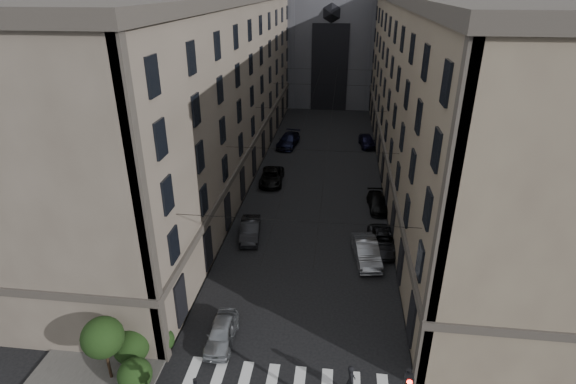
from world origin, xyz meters
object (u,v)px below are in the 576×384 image
at_px(car_left_midnear, 250,230).
at_px(car_right_near, 366,251).
at_px(car_right_midnear, 383,241).
at_px(car_left_midfar, 272,177).
at_px(car_left_far, 288,140).
at_px(pedestrian, 351,380).
at_px(car_right_midfar, 378,203).
at_px(car_right_far, 367,141).
at_px(car_left_near, 221,333).

height_order(car_left_midnear, car_right_near, car_right_near).
xyz_separation_m(car_left_midnear, car_right_midnear, (11.11, -0.41, -0.05)).
bearing_deg(car_right_midnear, car_left_midfar, 130.60).
bearing_deg(car_left_far, pedestrian, -70.64).
relative_size(car_right_midfar, car_right_far, 0.98).
xyz_separation_m(car_right_near, car_right_midfar, (1.44, 9.13, -0.17)).
relative_size(car_left_midfar, car_right_near, 1.05).
xyz_separation_m(car_left_far, car_right_near, (9.26, -26.31, -0.00)).
distance_m(car_left_midnear, car_left_far, 23.94).
bearing_deg(car_left_midnear, car_right_near, -21.07).
relative_size(car_right_near, pedestrian, 2.58).
bearing_deg(car_right_far, car_left_near, -112.60).
relative_size(car_left_midfar, car_right_midfar, 1.17).
relative_size(car_right_midnear, car_right_midfar, 1.13).
height_order(car_left_midfar, car_right_far, car_right_far).
xyz_separation_m(car_left_midfar, car_right_far, (10.70, 13.43, 0.05)).
bearing_deg(car_right_midfar, car_right_far, 86.03).
relative_size(car_left_far, car_right_midnear, 1.13).
distance_m(car_left_midnear, car_right_far, 27.31).
bearing_deg(car_left_midfar, car_right_midnear, -50.06).
distance_m(car_left_far, pedestrian, 39.98).
bearing_deg(car_left_midnear, car_right_midfar, 24.04).
bearing_deg(car_left_midfar, pedestrian, -75.32).
distance_m(car_left_near, car_right_midfar, 21.74).
distance_m(car_left_near, car_left_midfar, 24.00).
height_order(car_left_near, car_left_midnear, car_left_midnear).
distance_m(car_left_midnear, car_left_midfar, 11.67).
bearing_deg(car_right_midnear, car_right_midfar, 88.14).
xyz_separation_m(car_left_near, car_left_midfar, (-0.65, 23.99, 0.04)).
xyz_separation_m(car_right_midnear, pedestrian, (-2.72, -14.83, 0.26)).
bearing_deg(pedestrian, car_right_midnear, -16.33).
bearing_deg(car_left_midnear, car_right_far, 59.51).
distance_m(car_right_midnear, car_right_far, 25.51).
bearing_deg(car_left_far, car_right_midfar, -50.22).
distance_m(car_left_midfar, pedestrian, 28.16).
bearing_deg(car_left_midnear, car_left_midfar, 82.43).
distance_m(car_left_far, car_right_midfar, 20.24).
height_order(car_left_near, car_right_midfar, car_left_near).
distance_m(car_left_near, car_left_far, 36.26).
xyz_separation_m(car_right_midfar, pedestrian, (-2.72, -22.00, 0.31)).
relative_size(car_left_near, car_right_midfar, 0.90).
relative_size(car_left_midnear, car_left_midfar, 0.86).
distance_m(car_left_midfar, car_right_midfar, 12.09).
xyz_separation_m(car_right_near, pedestrian, (-1.28, -12.87, 0.14)).
distance_m(car_left_midfar, car_left_far, 12.28).
bearing_deg(car_left_far, car_right_midnear, -58.42).
distance_m(car_left_midnear, car_right_midfar, 13.00).
xyz_separation_m(car_right_near, car_right_far, (1.10, 27.47, -0.05)).
height_order(car_right_midfar, pedestrian, pedestrian).
xyz_separation_m(car_left_far, pedestrian, (7.98, -39.17, 0.14)).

